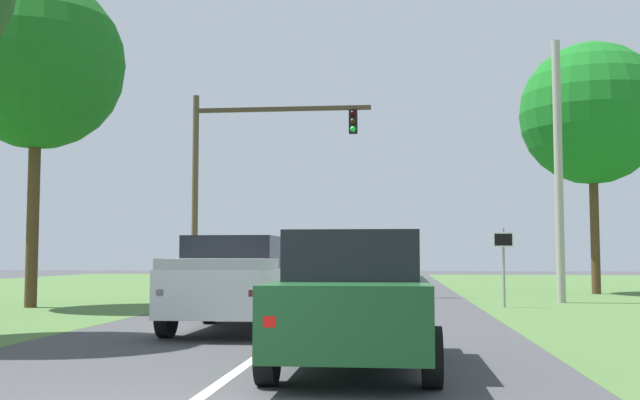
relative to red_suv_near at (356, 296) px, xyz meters
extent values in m
plane|color=#424244|center=(-1.56, 8.28, -0.98)|extent=(120.00, 120.00, 0.00)
cube|color=#194C23|center=(0.00, -0.07, -0.19)|extent=(1.96, 4.87, 0.86)
cube|color=black|center=(0.00, 0.18, 0.56)|extent=(1.72, 3.02, 0.65)
cube|color=red|center=(-0.79, -2.47, -0.15)|extent=(0.14, 0.06, 0.12)
cube|color=red|center=(0.80, -2.47, -0.15)|extent=(0.14, 0.06, 0.12)
cylinder|color=black|center=(-0.97, 1.44, -0.62)|extent=(0.24, 0.72, 0.72)
cylinder|color=black|center=(0.96, 1.44, -0.62)|extent=(0.24, 0.72, 0.72)
cylinder|color=black|center=(-0.96, -1.58, -0.62)|extent=(0.24, 0.72, 0.72)
cylinder|color=black|center=(0.98, -1.57, -0.62)|extent=(0.24, 0.72, 0.72)
cube|color=silver|center=(-2.75, 5.02, -0.14)|extent=(2.07, 5.12, 0.89)
cube|color=black|center=(-2.75, 4.76, 0.63)|extent=(1.80, 1.96, 0.65)
cube|color=#B8B8B8|center=(-2.76, 3.43, 0.41)|extent=(1.94, 1.96, 0.20)
cube|color=red|center=(-3.60, 2.50, -0.09)|extent=(0.14, 0.06, 0.12)
cube|color=red|center=(-1.94, 2.49, -0.09)|extent=(0.14, 0.06, 0.12)
cylinder|color=black|center=(-3.75, 6.61, -0.58)|extent=(0.25, 0.80, 0.80)
cylinder|color=black|center=(-1.72, 6.59, -0.58)|extent=(0.25, 0.80, 0.80)
cylinder|color=black|center=(-3.77, 3.44, -0.58)|extent=(0.25, 0.80, 0.80)
cylinder|color=black|center=(-1.75, 3.43, -0.58)|extent=(0.25, 0.80, 0.80)
cylinder|color=brown|center=(-7.24, 17.97, 2.91)|extent=(0.24, 0.24, 7.79)
cube|color=#4C3D2B|center=(-3.83, 17.97, 6.21)|extent=(6.82, 0.16, 0.16)
cube|color=black|center=(-1.10, 17.97, 5.66)|extent=(0.32, 0.28, 0.90)
sphere|color=black|center=(-1.10, 17.82, 5.96)|extent=(0.22, 0.22, 0.22)
sphere|color=black|center=(-1.10, 17.82, 5.66)|extent=(0.22, 0.22, 0.22)
sphere|color=#1ED83F|center=(-1.10, 17.82, 5.36)|extent=(0.22, 0.22, 0.22)
cylinder|color=gray|center=(3.73, 12.74, 0.21)|extent=(0.08, 0.08, 2.38)
cube|color=white|center=(3.73, 12.71, 1.05)|extent=(0.60, 0.03, 0.44)
cube|color=black|center=(3.73, 12.69, 1.05)|extent=(0.52, 0.01, 0.36)
cylinder|color=#4C351E|center=(8.57, 21.33, 1.63)|extent=(0.36, 0.36, 5.22)
sphere|color=#186F1F|center=(8.57, 21.33, 6.44)|extent=(5.87, 5.87, 5.87)
cube|color=black|center=(-5.40, 20.96, -0.22)|extent=(4.43, 1.93, 0.84)
cube|color=black|center=(-5.62, 20.97, 0.50)|extent=(2.67, 1.68, 0.60)
cube|color=red|center=(-3.24, 20.17, -0.18)|extent=(0.06, 0.14, 0.12)
cube|color=red|center=(-3.22, 21.69, -0.18)|extent=(0.06, 0.14, 0.12)
cylinder|color=black|center=(-6.78, 20.06, -0.64)|extent=(0.68, 0.23, 0.68)
cylinder|color=black|center=(-6.75, 21.91, -0.64)|extent=(0.68, 0.23, 0.68)
cylinder|color=black|center=(-4.05, 20.01, -0.64)|extent=(0.68, 0.23, 0.68)
cylinder|color=black|center=(-4.02, 21.87, -0.64)|extent=(0.68, 0.23, 0.68)
cylinder|color=#9E998E|center=(5.92, 15.22, 3.42)|extent=(0.28, 0.28, 8.80)
cylinder|color=#4C351E|center=(-10.38, 11.20, 1.74)|extent=(0.36, 0.36, 5.45)
sphere|color=#1A641C|center=(-10.38, 11.20, 6.45)|extent=(5.28, 5.28, 5.28)
camera|label=1|loc=(0.60, -10.59, 0.55)|focal=42.57mm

